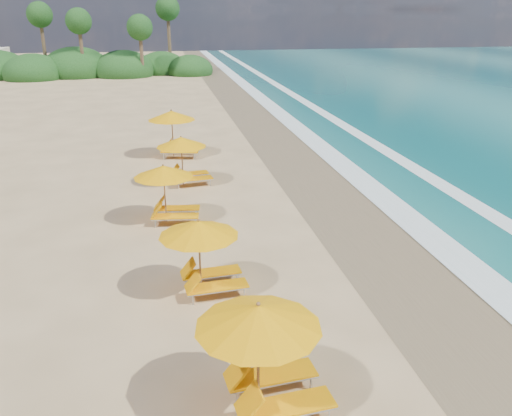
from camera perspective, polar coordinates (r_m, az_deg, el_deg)
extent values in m
plane|color=tan|center=(15.98, 0.00, -4.03)|extent=(160.00, 160.00, 0.00)
cube|color=#7B6749|center=(17.11, 13.31, -2.88)|extent=(4.00, 160.00, 0.01)
cube|color=white|center=(17.73, 17.77, -2.39)|extent=(1.20, 160.00, 0.01)
cube|color=white|center=(19.30, 25.67, -1.64)|extent=(0.80, 160.00, 0.01)
cylinder|color=olive|center=(9.40, 0.24, -16.18)|extent=(0.05, 0.05, 2.11)
cone|color=#F4A005|center=(8.90, 0.25, -11.67)|extent=(2.37, 2.37, 0.42)
sphere|color=olive|center=(8.77, 0.25, -10.37)|extent=(0.08, 0.08, 0.08)
cylinder|color=olive|center=(13.10, -6.12, -5.40)|extent=(0.05, 0.05, 1.91)
cone|color=#F4A005|center=(12.77, -6.26, -2.21)|extent=(2.12, 2.12, 0.38)
sphere|color=olive|center=(12.69, -6.29, -1.32)|extent=(0.07, 0.07, 0.07)
cylinder|color=olive|center=(17.69, -9.86, 1.49)|extent=(0.05, 0.05, 1.91)
cone|color=#F4A005|center=(17.45, -10.02, 3.95)|extent=(2.20, 2.20, 0.38)
sphere|color=olive|center=(17.39, -10.07, 4.62)|extent=(0.07, 0.07, 0.07)
cylinder|color=olive|center=(21.42, -8.02, 5.03)|extent=(0.05, 0.05, 1.94)
cone|color=#F4A005|center=(21.22, -8.12, 7.12)|extent=(2.24, 2.24, 0.39)
sphere|color=olive|center=(21.17, -8.15, 7.69)|extent=(0.07, 0.07, 0.07)
cylinder|color=olive|center=(25.76, -9.05, 7.92)|extent=(0.05, 0.05, 2.18)
cone|color=#F4A005|center=(25.58, -9.16, 9.90)|extent=(2.70, 2.70, 0.44)
sphere|color=olive|center=(25.53, -9.19, 10.44)|extent=(0.08, 0.08, 0.08)
ellipsoid|color=#163D14|center=(59.68, -14.11, 14.31)|extent=(6.40, 6.40, 4.16)
ellipsoid|color=#163D14|center=(61.14, -18.89, 14.06)|extent=(7.20, 7.20, 4.68)
ellipsoid|color=#163D14|center=(59.88, -23.00, 13.31)|extent=(6.00, 6.00, 3.90)
ellipsoid|color=#163D14|center=(61.58, -10.18, 14.71)|extent=(5.60, 5.60, 3.64)
ellipsoid|color=#163D14|center=(59.71, -7.18, 14.63)|extent=(5.00, 5.00, 3.25)
cylinder|color=brown|center=(57.44, -12.31, 16.11)|extent=(0.36, 0.36, 5.00)
sphere|color=#163D14|center=(57.31, -12.51, 18.60)|extent=(2.60, 2.60, 2.60)
cylinder|color=brown|center=(58.86, -18.38, 15.96)|extent=(0.36, 0.36, 5.60)
sphere|color=#163D14|center=(58.74, -18.71, 18.67)|extent=(2.60, 2.60, 2.60)
cylinder|color=brown|center=(61.44, -22.02, 15.97)|extent=(0.36, 0.36, 6.20)
sphere|color=#163D14|center=(61.33, -22.43, 18.83)|extent=(2.60, 2.60, 2.60)
cylinder|color=brown|center=(61.38, -9.38, 17.41)|extent=(0.36, 0.36, 6.80)
sphere|color=#163D14|center=(61.29, -9.58, 20.58)|extent=(2.60, 2.60, 2.60)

